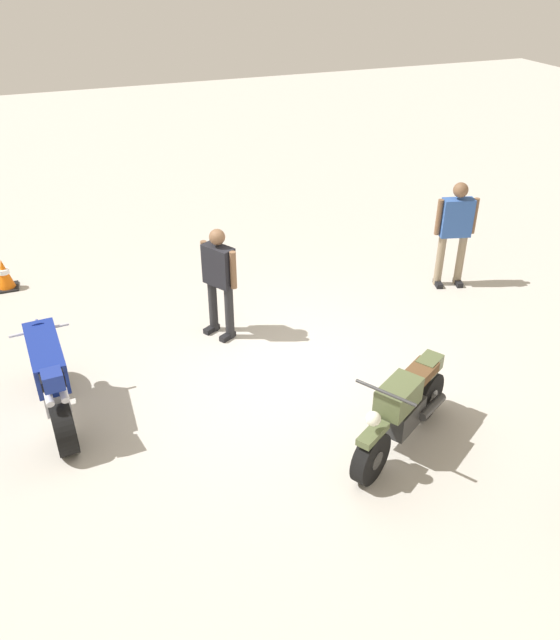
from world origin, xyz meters
TOP-DOWN VIEW (x-y plane):
  - ground_plane at (0.00, 0.00)m, footprint 40.00×40.00m
  - motorcycle_blue_sportbike at (0.11, 2.95)m, footprint 1.96×0.70m
  - motorcycle_olive_vintage at (-1.84, -0.72)m, footprint 1.17×1.74m
  - person_in_black_shirt at (1.22, 0.53)m, footprint 0.60×0.48m
  - person_in_blue_shirt at (1.38, -3.49)m, footprint 0.41×0.68m
  - traffic_cone at (3.86, 3.51)m, footprint 0.36×0.36m

SIDE VIEW (x-z plane):
  - ground_plane at x=0.00m, z-range 0.00..0.00m
  - traffic_cone at x=3.86m, z-range 0.00..0.53m
  - motorcycle_olive_vintage at x=-1.84m, z-range -0.05..1.02m
  - motorcycle_blue_sportbike at x=0.11m, z-range 0.02..1.17m
  - person_in_black_shirt at x=1.22m, z-range 0.12..1.78m
  - person_in_blue_shirt at x=1.38m, z-range 0.14..1.92m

